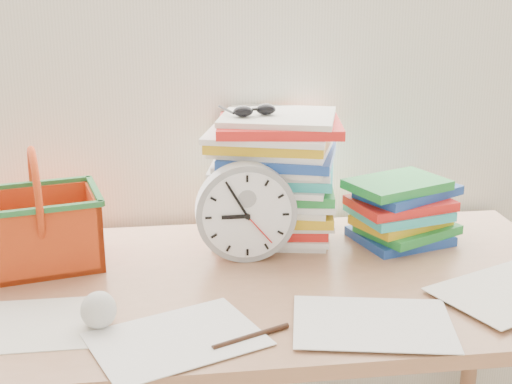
{
  "coord_description": "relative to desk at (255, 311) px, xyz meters",
  "views": [
    {
      "loc": [
        -0.18,
        0.24,
        1.39
      ],
      "look_at": [
        0.0,
        1.6,
        0.94
      ],
      "focal_mm": 50.0,
      "sensor_mm": 36.0,
      "label": 1
    }
  ],
  "objects": [
    {
      "name": "clock",
      "position": [
        -0.01,
        0.11,
        0.19
      ],
      "size": [
        0.22,
        0.04,
        0.22
      ],
      "primitive_type": "cylinder",
      "rotation": [
        1.57,
        0.0,
        0.0
      ],
      "color": "#939496",
      "rests_on": "desk"
    },
    {
      "name": "basket",
      "position": [
        -0.46,
        0.14,
        0.2
      ],
      "size": [
        0.3,
        0.25,
        0.26
      ],
      "primitive_type": null,
      "rotation": [
        0.0,
        0.0,
        0.22
      ],
      "color": "#E54A16",
      "rests_on": "desk"
    },
    {
      "name": "pen",
      "position": [
        -0.04,
        -0.25,
        0.08
      ],
      "size": [
        0.15,
        0.07,
        0.01
      ],
      "primitive_type": "cylinder",
      "rotation": [
        0.0,
        1.57,
        0.42
      ],
      "color": "black",
      "rests_on": "desk"
    },
    {
      "name": "sunglasses",
      "position": [
        0.03,
        0.24,
        0.39
      ],
      "size": [
        0.14,
        0.13,
        0.03
      ],
      "primitive_type": null,
      "rotation": [
        0.0,
        0.0,
        0.28
      ],
      "color": "black",
      "rests_on": "paper_stack"
    },
    {
      "name": "crumpled_ball",
      "position": [
        -0.31,
        -0.16,
        0.11
      ],
      "size": [
        0.07,
        0.07,
        0.07
      ],
      "primitive_type": "sphere",
      "color": "silver",
      "rests_on": "desk"
    },
    {
      "name": "scattered_papers",
      "position": [
        0.0,
        0.0,
        0.08
      ],
      "size": [
        1.26,
        0.42,
        0.02
      ],
      "primitive_type": null,
      "color": "white",
      "rests_on": "desk"
    },
    {
      "name": "curtain",
      "position": [
        0.0,
        0.38,
        0.62
      ],
      "size": [
        2.4,
        0.01,
        2.5
      ],
      "primitive_type": "cube",
      "color": "white",
      "rests_on": "room_shell"
    },
    {
      "name": "book_stack",
      "position": [
        0.38,
        0.18,
        0.15
      ],
      "size": [
        0.31,
        0.27,
        0.15
      ],
      "primitive_type": null,
      "rotation": [
        0.0,
        0.0,
        0.35
      ],
      "color": "white",
      "rests_on": "desk"
    },
    {
      "name": "desk",
      "position": [
        0.0,
        0.0,
        0.0
      ],
      "size": [
        1.4,
        0.7,
        0.75
      ],
      "color": "#9D6A49",
      "rests_on": "ground"
    },
    {
      "name": "paper_stack",
      "position": [
        0.07,
        0.24,
        0.23
      ],
      "size": [
        0.36,
        0.32,
        0.3
      ],
      "primitive_type": null,
      "rotation": [
        0.0,
        0.0,
        -0.25
      ],
      "color": "white",
      "rests_on": "desk"
    }
  ]
}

